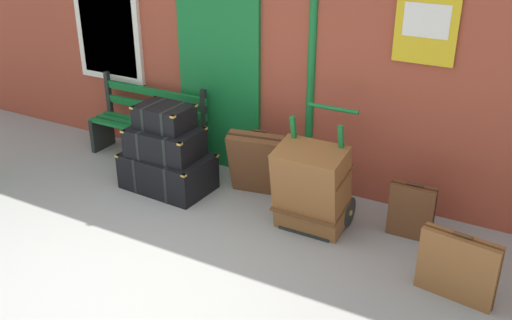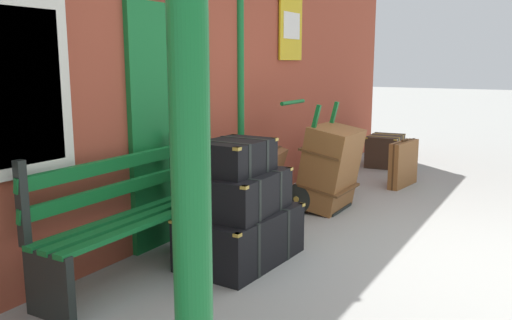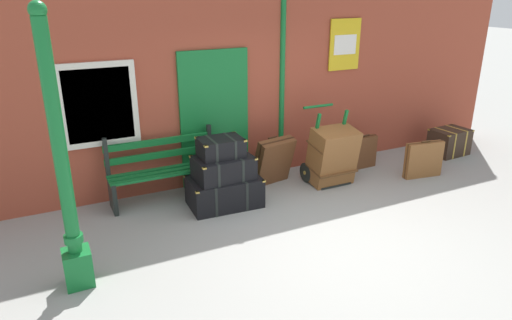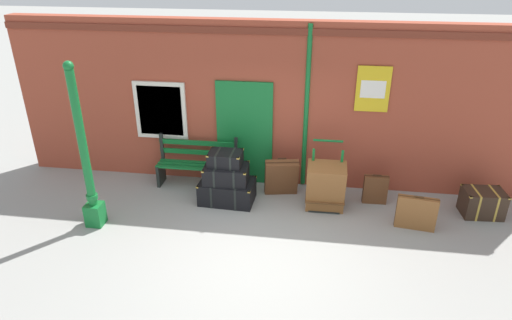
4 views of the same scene
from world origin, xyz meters
The scene contains 11 objects.
ground_plane centered at (0.00, 0.00, 0.00)m, with size 60.00×60.00×0.00m, color gray.
brick_facade centered at (-0.02, 2.60, 1.60)m, with size 10.40×0.35×3.20m.
platform_bench centered at (-1.51, 2.16, 0.44)m, with size 1.60×0.43×1.01m.
steamer_trunk_base centered at (-0.80, 1.59, 0.21)m, with size 1.04×0.70×0.43m.
steamer_trunk_middle centered at (-0.81, 1.59, 0.58)m, with size 0.82×0.57×0.33m.
steamer_trunk_top centered at (-0.82, 1.63, 0.87)m, with size 0.62×0.46×0.27m.
porters_trolley centered at (1.02, 1.74, 0.27)m, with size 0.71×0.65×1.19m.
large_brown_trunk centered at (1.02, 1.56, 0.47)m, with size 0.70×0.58×0.94m.
suitcase_caramel centered at (1.95, 1.92, 0.28)m, with size 0.45×0.14×0.60m.
suitcase_brown centered at (0.18, 1.96, 0.39)m, with size 0.69×0.50×0.78m.
suitcase_umber centered at (2.55, 1.15, 0.30)m, with size 0.67×0.22×0.63m.
Camera 1 is at (3.02, -3.20, 3.18)m, focal length 40.83 mm.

